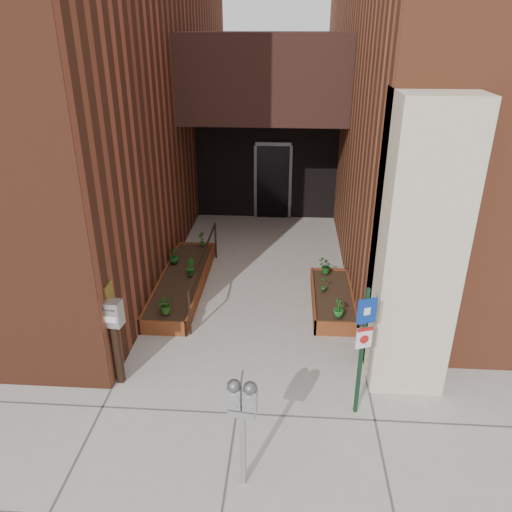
# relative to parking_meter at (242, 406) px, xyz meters

# --- Properties ---
(ground) EXTENTS (80.00, 80.00, 0.00)m
(ground) POSITION_rel_parking_meter_xyz_m (-0.21, 2.18, -1.21)
(ground) COLOR #9E9991
(ground) RESTS_ON ground
(architecture) EXTENTS (20.00, 14.60, 10.00)m
(architecture) POSITION_rel_parking_meter_xyz_m (-0.39, 9.08, 3.77)
(architecture) COLOR brown
(architecture) RESTS_ON ground
(planter_left) EXTENTS (0.90, 3.60, 0.30)m
(planter_left) POSITION_rel_parking_meter_xyz_m (-1.76, 4.88, -1.08)
(planter_left) COLOR brown
(planter_left) RESTS_ON ground
(planter_right) EXTENTS (0.80, 2.20, 0.30)m
(planter_right) POSITION_rel_parking_meter_xyz_m (1.39, 4.38, -1.08)
(planter_right) COLOR brown
(planter_right) RESTS_ON ground
(handrail) EXTENTS (0.04, 3.34, 0.90)m
(handrail) POSITION_rel_parking_meter_xyz_m (-1.26, 4.83, -0.46)
(handrail) COLOR black
(handrail) RESTS_ON ground
(parking_meter) EXTENTS (0.36, 0.18, 1.56)m
(parking_meter) POSITION_rel_parking_meter_xyz_m (0.00, 0.00, 0.00)
(parking_meter) COLOR #A0A0A2
(parking_meter) RESTS_ON ground
(sign_post) EXTENTS (0.27, 0.11, 2.06)m
(sign_post) POSITION_rel_parking_meter_xyz_m (1.53, 1.34, 0.05)
(sign_post) COLOR #12311C
(sign_post) RESTS_ON ground
(payment_dropbox) EXTENTS (0.32, 0.25, 1.47)m
(payment_dropbox) POSITION_rel_parking_meter_xyz_m (-2.11, 1.78, -0.15)
(payment_dropbox) COLOR black
(payment_dropbox) RESTS_ON ground
(shrub_left_a) EXTENTS (0.41, 0.41, 0.36)m
(shrub_left_a) POSITION_rel_parking_meter_xyz_m (-1.75, 3.41, -0.73)
(shrub_left_a) COLOR #2A5C1A
(shrub_left_a) RESTS_ON planter_left
(shrub_left_b) EXTENTS (0.27, 0.27, 0.38)m
(shrub_left_b) POSITION_rel_parking_meter_xyz_m (-1.59, 4.96, -0.72)
(shrub_left_b) COLOR #1B5819
(shrub_left_b) RESTS_ON planter_left
(shrub_left_c) EXTENTS (0.23, 0.23, 0.36)m
(shrub_left_c) POSITION_rel_parking_meter_xyz_m (-2.06, 5.52, -0.73)
(shrub_left_c) COLOR #164E18
(shrub_left_c) RESTS_ON planter_left
(shrub_left_d) EXTENTS (0.26, 0.26, 0.36)m
(shrub_left_d) POSITION_rel_parking_meter_xyz_m (-1.60, 6.48, -0.73)
(shrub_left_d) COLOR #1A5919
(shrub_left_d) RESTS_ON planter_left
(shrub_right_a) EXTENTS (0.21, 0.21, 0.36)m
(shrub_right_a) POSITION_rel_parking_meter_xyz_m (1.42, 3.48, -0.73)
(shrub_right_a) COLOR #1B611D
(shrub_right_a) RESTS_ON planter_right
(shrub_right_b) EXTENTS (0.20, 0.20, 0.32)m
(shrub_right_b) POSITION_rel_parking_meter_xyz_m (1.21, 4.43, -0.75)
(shrub_right_b) COLOR #265F1B
(shrub_right_b) RESTS_ON planter_right
(shrub_right_c) EXTENTS (0.42, 0.42, 0.33)m
(shrub_right_c) POSITION_rel_parking_meter_xyz_m (1.29, 5.23, -0.74)
(shrub_right_c) COLOR #175218
(shrub_right_c) RESTS_ON planter_right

